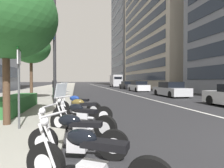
# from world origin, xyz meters

# --- Properties ---
(sidewalk_right_plaza) EXTENTS (160.00, 8.10, 0.15)m
(sidewalk_right_plaza) POSITION_xyz_m (30.00, 10.44, 0.07)
(sidewalk_right_plaza) COLOR gray
(sidewalk_right_plaza) RESTS_ON ground
(lane_centre_stripe) EXTENTS (110.00, 0.16, 0.01)m
(lane_centre_stripe) POSITION_xyz_m (35.00, 0.00, 0.00)
(lane_centre_stripe) COLOR silver
(lane_centre_stripe) RESTS_ON ground
(motorcycle_under_tarp) EXTENTS (1.23, 1.96, 1.10)m
(motorcycle_under_tarp) POSITION_xyz_m (-0.36, 5.89, 0.42)
(motorcycle_under_tarp) COLOR black
(motorcycle_under_tarp) RESTS_ON ground
(motorcycle_second_in_row) EXTENTS (0.85, 2.01, 1.08)m
(motorcycle_second_in_row) POSITION_xyz_m (0.89, 6.08, 0.41)
(motorcycle_second_in_row) COLOR black
(motorcycle_second_in_row) RESTS_ON ground
(motorcycle_mid_row) EXTENTS (1.47, 1.84, 1.49)m
(motorcycle_mid_row) POSITION_xyz_m (2.42, 5.98, 0.44)
(motorcycle_mid_row) COLOR black
(motorcycle_mid_row) RESTS_ON ground
(motorcycle_far_end_row) EXTENTS (0.72, 2.15, 1.48)m
(motorcycle_far_end_row) POSITION_xyz_m (3.83, 5.89, 0.44)
(motorcycle_far_end_row) COLOR black
(motorcycle_far_end_row) RESTS_ON ground
(motorcycle_nearest_camera) EXTENTS (1.20, 1.97, 1.49)m
(motorcycle_nearest_camera) POSITION_xyz_m (5.32, 6.03, 0.45)
(motorcycle_nearest_camera) COLOR black
(motorcycle_nearest_camera) RESTS_ON ground
(car_following_behind) EXTENTS (4.58, 1.91, 1.44)m
(car_following_behind) POSITION_xyz_m (13.88, -3.12, 0.66)
(car_following_behind) COLOR #B7B7BC
(car_following_behind) RESTS_ON ground
(car_far_down_avenue) EXTENTS (4.22, 2.05, 1.50)m
(car_far_down_avenue) POSITION_xyz_m (22.66, -2.86, 0.70)
(car_far_down_avenue) COLOR silver
(car_far_down_avenue) RESTS_ON ground
(car_mid_block_traffic) EXTENTS (4.40, 2.01, 1.44)m
(car_mid_block_traffic) POSITION_xyz_m (30.08, -3.24, 0.67)
(car_mid_block_traffic) COLOR black
(car_mid_block_traffic) RESTS_ON ground
(delivery_van_ahead) EXTENTS (5.15, 2.30, 2.87)m
(delivery_van_ahead) POSITION_xyz_m (40.20, -3.34, 1.52)
(delivery_van_ahead) COLOR #B7B7BC
(delivery_van_ahead) RESTS_ON ground
(parking_sign_by_curb) EXTENTS (0.32, 0.06, 2.81)m
(parking_sign_by_curb) POSITION_xyz_m (2.97, 7.73, 1.90)
(parking_sign_by_curb) COLOR #47494C
(parking_sign_by_curb) RESTS_ON sidewalk_right_plaza
(street_lamp_with_banners) EXTENTS (1.26, 2.63, 7.96)m
(street_lamp_with_banners) POSITION_xyz_m (8.67, 6.93, 4.95)
(street_lamp_with_banners) COLOR #232326
(street_lamp_with_banners) RESTS_ON sidewalk_right_plaza
(clipped_hedge_bed) EXTENTS (4.66, 1.10, 0.67)m
(clipped_hedge_bed) POSITION_xyz_m (6.68, 8.94, 0.49)
(clipped_hedge_bed) COLOR #28602D
(clipped_hedge_bed) RESTS_ON sidewalk_right_plaza
(street_tree_by_lamp_post) EXTENTS (3.26, 3.26, 4.89)m
(street_tree_by_lamp_post) POSITION_xyz_m (3.61, 8.28, 3.65)
(street_tree_by_lamp_post) COLOR #473323
(street_tree_by_lamp_post) RESTS_ON sidewalk_right_plaza
(street_tree_mid_sidewalk) EXTENTS (2.85, 2.85, 5.15)m
(street_tree_mid_sidewalk) POSITION_xyz_m (12.00, 9.38, 4.07)
(street_tree_mid_sidewalk) COLOR #473323
(street_tree_mid_sidewalk) RESTS_ON sidewalk_right_plaza
(pedestrian_on_plaza) EXTENTS (0.47, 0.39, 1.65)m
(pedestrian_on_plaza) POSITION_xyz_m (13.71, 7.88, 0.98)
(pedestrian_on_plaza) COLOR #3F724C
(pedestrian_on_plaza) RESTS_ON sidewalk_right_plaza
(office_tower_mid_left) EXTENTS (26.93, 15.70, 29.60)m
(office_tower_mid_left) POSITION_xyz_m (37.37, -16.18, 14.80)
(office_tower_mid_left) COLOR beige
(office_tower_mid_left) RESTS_ON ground
(office_tower_far_left_down_avenue) EXTENTS (19.47, 16.62, 43.32)m
(office_tower_far_left_down_avenue) POSITION_xyz_m (62.29, -16.65, 21.66)
(office_tower_far_left_down_avenue) COLOR gray
(office_tower_far_left_down_avenue) RESTS_ON ground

